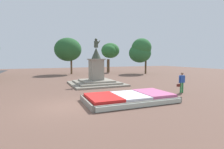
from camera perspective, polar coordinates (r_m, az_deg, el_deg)
name	(u,v)px	position (r m, az deg, el deg)	size (l,w,h in m)	color
ground_plane	(67,107)	(10.53, -14.53, -10.09)	(84.34, 84.34, 0.00)	brown
flower_planter	(130,98)	(11.37, 5.88, -7.62)	(5.87, 3.31, 0.49)	#38281C
statue_monument	(96,76)	(18.51, -5.14, -0.61)	(5.31, 5.31, 4.83)	gray
pedestrian_with_handbag	(182,81)	(15.02, 21.78, -2.08)	(0.73, 0.26, 1.66)	#338C4C
park_tree_far_left	(68,49)	(31.26, -14.21, 8.19)	(4.54, 4.97, 6.35)	brown
park_tree_behind_statue	(141,51)	(31.88, 9.31, 7.65)	(3.92, 4.15, 6.29)	#4C3823
park_tree_far_right	(110,51)	(34.23, -0.73, 7.69)	(3.68, 3.48, 5.75)	brown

